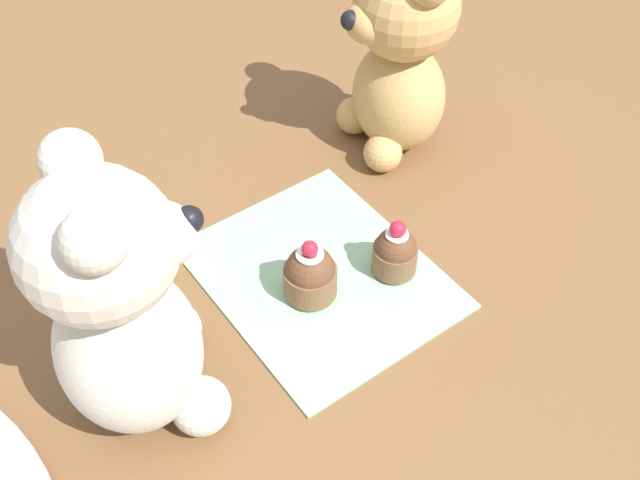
{
  "coord_description": "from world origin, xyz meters",
  "views": [
    {
      "loc": [
        -0.41,
        0.3,
        0.59
      ],
      "look_at": [
        0.0,
        0.0,
        0.06
      ],
      "focal_mm": 42.0,
      "sensor_mm": 36.0,
      "label": 1
    }
  ],
  "objects_px": {
    "teddy_bear_cream": "(122,309)",
    "teddy_bear_tan": "(399,55)",
    "cupcake_near_tan_bear": "(395,252)",
    "juice_glass": "(119,268)",
    "cupcake_near_cream_bear": "(310,274)"
  },
  "relations": [
    {
      "from": "teddy_bear_tan",
      "to": "juice_glass",
      "type": "height_order",
      "value": "teddy_bear_tan"
    },
    {
      "from": "teddy_bear_cream",
      "to": "teddy_bear_tan",
      "type": "xyz_separation_m",
      "value": [
        0.15,
        -0.41,
        -0.0
      ]
    },
    {
      "from": "teddy_bear_cream",
      "to": "teddy_bear_tan",
      "type": "bearing_deg",
      "value": -56.81
    },
    {
      "from": "juice_glass",
      "to": "cupcake_near_tan_bear",
      "type": "bearing_deg",
      "value": -120.91
    },
    {
      "from": "cupcake_near_cream_bear",
      "to": "juice_glass",
      "type": "height_order",
      "value": "cupcake_near_cream_bear"
    },
    {
      "from": "teddy_bear_cream",
      "to": "cupcake_near_tan_bear",
      "type": "relative_size",
      "value": 4.09
    },
    {
      "from": "cupcake_near_tan_bear",
      "to": "juice_glass",
      "type": "height_order",
      "value": "cupcake_near_tan_bear"
    },
    {
      "from": "cupcake_near_cream_bear",
      "to": "cupcake_near_tan_bear",
      "type": "xyz_separation_m",
      "value": [
        -0.03,
        -0.09,
        -0.0
      ]
    },
    {
      "from": "cupcake_near_cream_bear",
      "to": "juice_glass",
      "type": "xyz_separation_m",
      "value": [
        0.12,
        0.15,
        0.0
      ]
    },
    {
      "from": "teddy_bear_cream",
      "to": "juice_glass",
      "type": "distance_m",
      "value": 0.16
    },
    {
      "from": "teddy_bear_cream",
      "to": "cupcake_near_cream_bear",
      "type": "height_order",
      "value": "teddy_bear_cream"
    },
    {
      "from": "cupcake_near_cream_bear",
      "to": "cupcake_near_tan_bear",
      "type": "distance_m",
      "value": 0.09
    },
    {
      "from": "teddy_bear_cream",
      "to": "cupcake_near_tan_bear",
      "type": "distance_m",
      "value": 0.29
    },
    {
      "from": "cupcake_near_cream_bear",
      "to": "cupcake_near_tan_bear",
      "type": "bearing_deg",
      "value": -106.45
    },
    {
      "from": "cupcake_near_tan_bear",
      "to": "juice_glass",
      "type": "xyz_separation_m",
      "value": [
        0.14,
        0.24,
        0.0
      ]
    }
  ]
}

